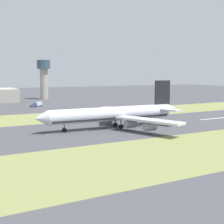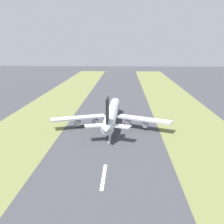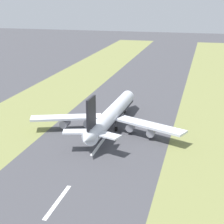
{
  "view_description": "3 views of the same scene",
  "coord_description": "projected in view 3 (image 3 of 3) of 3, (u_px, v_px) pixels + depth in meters",
  "views": [
    {
      "loc": [
        -116.49,
        67.94,
        23.43
      ],
      "look_at": [
        -0.0,
        5.52,
        7.0
      ],
      "focal_mm": 50.0,
      "sensor_mm": 36.0,
      "label": 1
    },
    {
      "loc": [
        6.61,
        -134.48,
        43.43
      ],
      "look_at": [
        -0.0,
        5.52,
        7.0
      ],
      "focal_mm": 42.0,
      "sensor_mm": 36.0,
      "label": 2
    },
    {
      "loc": [
        36.54,
        -137.55,
        54.61
      ],
      "look_at": [
        -0.0,
        5.52,
        7.0
      ],
      "focal_mm": 60.0,
      "sensor_mm": 36.0,
      "label": 3
    }
  ],
  "objects": [
    {
      "name": "centreline_dash_near",
      "position": [
        58.0,
        202.0,
        101.96
      ],
      "size": [
        1.2,
        18.0,
        0.01
      ],
      "primitive_type": "cube",
      "color": "silver",
      "rests_on": "ground"
    },
    {
      "name": "centreline_dash_mid",
      "position": [
        99.0,
        146.0,
        138.84
      ],
      "size": [
        1.2,
        18.0,
        0.01
      ],
      "primitive_type": "cube",
      "color": "silver",
      "rests_on": "ground"
    },
    {
      "name": "ground_plane",
      "position": [
        109.0,
        132.0,
        152.2
      ],
      "size": [
        800.0,
        800.0,
        0.0
      ],
      "primitive_type": "plane",
      "color": "#424247"
    },
    {
      "name": "airplane_main_jet",
      "position": [
        111.0,
        116.0,
        153.7
      ],
      "size": [
        64.11,
        67.14,
        20.2
      ],
      "color": "silver",
      "rests_on": "ground"
    },
    {
      "name": "grass_median_west",
      "position": [
        9.0,
        123.0,
        162.8
      ],
      "size": [
        40.0,
        600.0,
        0.01
      ],
      "primitive_type": "cube",
      "color": "olive",
      "rests_on": "ground"
    },
    {
      "name": "grass_median_east",
      "position": [
        223.0,
        143.0,
        141.6
      ],
      "size": [
        40.0,
        600.0,
        0.01
      ],
      "primitive_type": "cube",
      "color": "olive",
      "rests_on": "ground"
    },
    {
      "name": "centreline_dash_far",
      "position": [
        123.0,
        114.0,
        175.73
      ],
      "size": [
        1.2,
        18.0,
        0.01
      ],
      "primitive_type": "cube",
      "color": "silver",
      "rests_on": "ground"
    }
  ]
}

